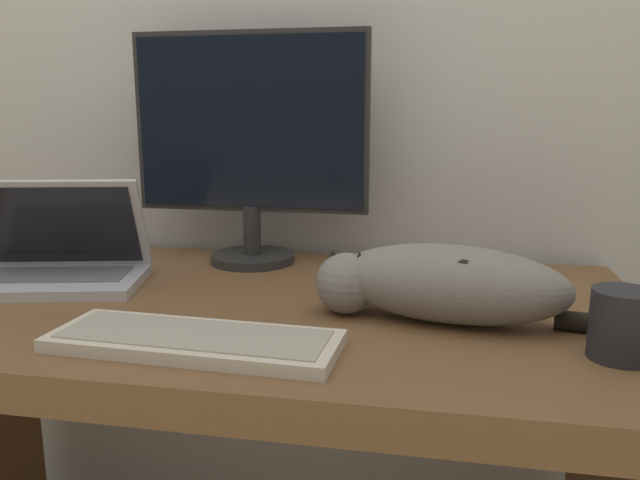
# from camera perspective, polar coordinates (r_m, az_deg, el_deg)

# --- Properties ---
(wall_back) EXTENTS (6.40, 0.06, 2.60)m
(wall_back) POSITION_cam_1_polar(r_m,az_deg,el_deg) (1.57, -3.14, 19.53)
(wall_back) COLOR silver
(wall_back) RESTS_ON ground_plane
(desk) EXTENTS (1.50, 0.77, 0.74)m
(desk) POSITION_cam_1_polar(r_m,az_deg,el_deg) (1.23, -7.92, -12.10)
(desk) COLOR brown
(desk) RESTS_ON ground_plane
(monitor) EXTENTS (0.53, 0.19, 0.51)m
(monitor) POSITION_cam_1_polar(r_m,az_deg,el_deg) (1.41, -6.40, 9.02)
(monitor) COLOR #282828
(monitor) RESTS_ON desk
(laptop) EXTENTS (0.38, 0.29, 0.21)m
(laptop) POSITION_cam_1_polar(r_m,az_deg,el_deg) (1.35, -22.97, -1.96)
(laptop) COLOR #B7B7BC
(laptop) RESTS_ON desk
(external_keyboard) EXTENTS (0.43, 0.17, 0.02)m
(external_keyboard) POSITION_cam_1_polar(r_m,az_deg,el_deg) (0.95, -11.41, -9.00)
(external_keyboard) COLOR beige
(external_keyboard) RESTS_ON desk
(cat) EXTENTS (0.61, 0.21, 0.13)m
(cat) POSITION_cam_1_polar(r_m,az_deg,el_deg) (1.04, 10.96, -3.83)
(cat) COLOR gray
(cat) RESTS_ON desk
(coffee_mug) EXTENTS (0.09, 0.09, 0.10)m
(coffee_mug) POSITION_cam_1_polar(r_m,az_deg,el_deg) (0.97, 25.90, -6.98)
(coffee_mug) COLOR #232328
(coffee_mug) RESTS_ON desk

